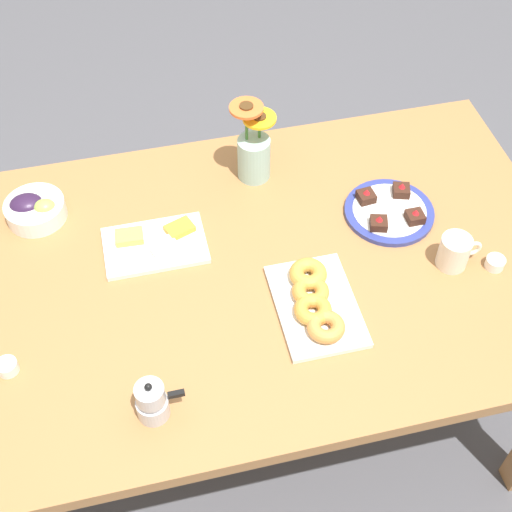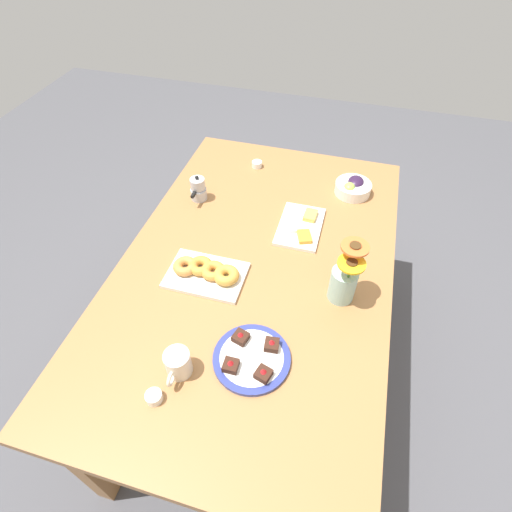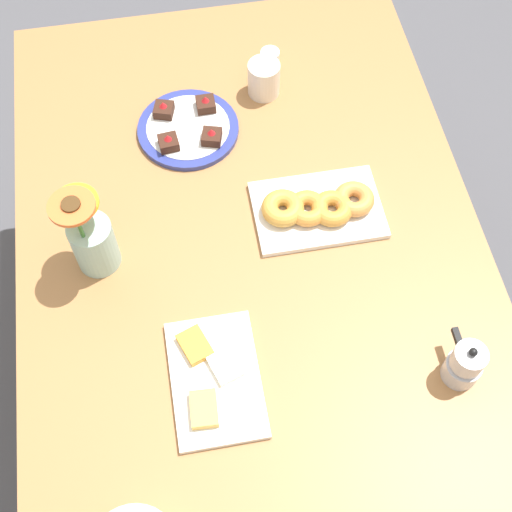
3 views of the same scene
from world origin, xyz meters
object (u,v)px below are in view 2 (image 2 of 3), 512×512
Objects in this scene: jam_cup_berry at (257,164)px; grape_bowl at (353,187)px; dining_table at (256,278)px; coffee_mug at (178,363)px; croissant_platter at (207,272)px; dessert_plate at (252,358)px; cheese_platter at (301,226)px; flower_vase at (344,281)px; moka_pot at (198,189)px; jam_cup_honey at (154,397)px.

grape_bowl is at bearing 80.31° from jam_cup_berry.
coffee_mug is at bearing -12.11° from dining_table.
coffee_mug reaches higher than croissant_platter.
dessert_plate is (1.00, 0.26, -0.00)m from jam_cup_berry.
dining_table is at bearing -29.56° from grape_bowl.
dining_table is 33.33× the size of jam_cup_berry.
dessert_plate is at bearing 115.37° from coffee_mug.
coffee_mug is at bearing -17.57° from cheese_platter.
jam_cup_berry is (-0.37, -0.29, 0.00)m from cheese_platter.
flower_vase is at bearing 133.85° from coffee_mug.
flower_vase is at bearing 33.16° from cheese_platter.
moka_pot reaches higher than dining_table.
cheese_platter is 0.47m from jam_cup_berry.
cheese_platter is 1.09× the size of dessert_plate.
grape_bowl is at bearing 148.98° from cheese_platter.
grape_bowl is (-1.01, 0.40, -0.02)m from coffee_mug.
dessert_plate reaches higher than jam_cup_berry.
coffee_mug reaches higher than jam_cup_berry.
dessert_plate is (0.62, -0.03, 0.00)m from cheese_platter.
dining_table is at bearing -102.25° from flower_vase.
moka_pot is (-0.38, -0.67, -0.03)m from flower_vase.
flower_vase is (0.60, 0.02, 0.05)m from grape_bowl.
dessert_plate reaches higher than cheese_platter.
dining_table is 0.22m from croissant_platter.
grape_bowl is 1.19m from jam_cup_honey.
moka_pot is (-0.07, -0.47, 0.04)m from cheese_platter.
moka_pot is (-0.79, -0.24, 0.00)m from coffee_mug.
croissant_platter reaches higher than jam_cup_honey.
flower_vase reaches higher than coffee_mug.
jam_cup_berry is at bearing -142.19° from cheese_platter.
grape_bowl is at bearing 158.24° from coffee_mug.
cheese_platter is at bearing -31.02° from grape_bowl.
dining_table is at bearing 167.89° from coffee_mug.
dessert_plate is at bearing -35.95° from flower_vase.
cheese_platter reaches higher than dining_table.
grape_bowl is 0.47m from jam_cup_berry.
dessert_plate is (-0.19, 0.23, -0.00)m from jam_cup_honey.
flower_vase reaches higher than croissant_platter.
coffee_mug is 0.47× the size of dessert_plate.
grape_bowl is at bearing -177.69° from flower_vase.
jam_cup_honey is at bearing -17.75° from cheese_platter.
jam_cup_berry is 0.84m from flower_vase.
moka_pot is (-0.69, -0.44, 0.04)m from dessert_plate.
cheese_platter reaches higher than jam_cup_berry.
jam_cup_honey is 1.19m from jam_cup_berry.
coffee_mug is at bearing -64.63° from dessert_plate.
jam_cup_honey reaches higher than dining_table.
cheese_platter is at bearing 152.31° from dining_table.
croissant_platter is 5.86× the size of jam_cup_honey.
jam_cup_berry is at bearing -178.69° from jam_cup_honey.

